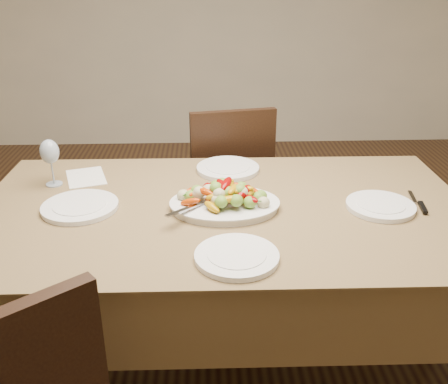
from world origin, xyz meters
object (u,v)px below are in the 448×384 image
Objects in this scene: plate_left at (80,207)px; plate_near at (237,257)px; chair_far at (224,186)px; plate_right at (380,206)px; wine_glass at (51,161)px; dining_table at (224,292)px; plate_far at (228,169)px; serving_platter at (225,206)px.

plate_near is at bearing -33.46° from plate_left.
chair_far is 1.06m from plate_right.
wine_glass is at bearing 124.19° from plate_left.
dining_table is at bearing 76.93° from chair_far.
plate_near is at bearing -86.09° from dining_table.
chair_far is at bearing 55.59° from plate_left.
plate_left is 0.29m from wine_glass.
plate_far is 0.73m from wine_glass.
chair_far is 0.90m from serving_platter.
plate_left is 1.36× the size of wine_glass.
dining_table is at bearing -18.90° from wine_glass.
plate_right is 0.64m from plate_near.
dining_table is 8.98× the size of wine_glass.
wine_glass reaches higher than chair_far.
chair_far is at bearing 122.05° from plate_right.
chair_far is 3.79× the size of plate_right.
plate_far is at bearing 32.37° from plate_left.
serving_platter is 0.57m from plate_right.
plate_left is (-0.57, -0.83, 0.29)m from chair_far.
plate_right and plate_far have the same top height.
serving_platter is 1.44× the size of plate_far.
dining_table is 1.94× the size of chair_far.
serving_platter is (-0.03, -0.84, 0.30)m from chair_far.
plate_right reaches higher than dining_table.
serving_platter is (0.00, -0.01, 0.39)m from dining_table.
plate_near is 0.93m from wine_glass.
chair_far is 0.55m from plate_far.
serving_platter is 1.56× the size of plate_right.
plate_left is 0.66m from plate_far.
dining_table is 4.70× the size of serving_platter.
plate_far is at bearing 89.49° from plate_near.
wine_glass is at bearing 161.10° from dining_table.
serving_platter is at bearing -94.47° from plate_far.
wine_glass is (-0.72, -0.60, 0.39)m from chair_far.
dining_table is at bearing -0.63° from plate_left.
plate_right is 1.29m from wine_glass.
plate_left is at bearing 44.96° from chair_far.
chair_far reaches higher than plate_right.
dining_table is 0.70m from plate_right.
dining_table is 7.08× the size of plate_near.
chair_far is (0.04, 0.83, 0.10)m from dining_table.
serving_platter is at bearing -82.22° from dining_table.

